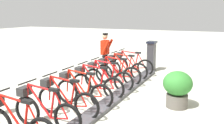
% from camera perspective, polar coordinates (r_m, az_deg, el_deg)
% --- Properties ---
extents(ground_plane, '(60.00, 60.00, 0.00)m').
position_cam_1_polar(ground_plane, '(6.71, -1.44, -10.16)').
color(ground_plane, beige).
extents(dock_rail_base, '(0.44, 8.35, 0.10)m').
position_cam_1_polar(dock_rail_base, '(6.70, -1.44, -9.76)').
color(dock_rail_base, '#47474C').
rests_on(dock_rail_base, ground).
extents(payment_kiosk, '(0.36, 0.52, 1.28)m').
position_cam_1_polar(payment_kiosk, '(10.67, 9.01, 1.43)').
color(payment_kiosk, '#38383D').
rests_on(payment_kiosk, ground).
extents(bike_docked_0, '(1.72, 0.54, 1.02)m').
position_cam_1_polar(bike_docked_0, '(10.00, 4.34, -0.49)').
color(bike_docked_0, black).
rests_on(bike_docked_0, ground).
extents(bike_docked_1, '(1.72, 0.54, 1.02)m').
position_cam_1_polar(bike_docked_1, '(9.31, 2.72, -1.35)').
color(bike_docked_1, black).
rests_on(bike_docked_1, ground).
extents(bike_docked_2, '(1.72, 0.54, 1.02)m').
position_cam_1_polar(bike_docked_2, '(8.63, 0.84, -2.33)').
color(bike_docked_2, black).
rests_on(bike_docked_2, ground).
extents(bike_docked_3, '(1.72, 0.54, 1.02)m').
position_cam_1_polar(bike_docked_3, '(7.96, -1.36, -3.48)').
color(bike_docked_3, black).
rests_on(bike_docked_3, ground).
extents(bike_docked_4, '(1.72, 0.54, 1.02)m').
position_cam_1_polar(bike_docked_4, '(7.32, -3.95, -4.83)').
color(bike_docked_4, black).
rests_on(bike_docked_4, ground).
extents(bike_docked_5, '(1.72, 0.54, 1.02)m').
position_cam_1_polar(bike_docked_5, '(6.69, -7.06, -6.43)').
color(bike_docked_5, black).
rests_on(bike_docked_5, ground).
extents(bike_docked_6, '(1.72, 0.54, 1.02)m').
position_cam_1_polar(bike_docked_6, '(6.10, -10.81, -8.31)').
color(bike_docked_6, black).
rests_on(bike_docked_6, ground).
extents(bike_docked_7, '(1.72, 0.54, 1.02)m').
position_cam_1_polar(bike_docked_7, '(5.54, -15.40, -10.55)').
color(bike_docked_7, black).
rests_on(bike_docked_7, ground).
extents(bike_docked_8, '(1.72, 0.54, 1.02)m').
position_cam_1_polar(bike_docked_8, '(5.04, -21.04, -13.16)').
color(bike_docked_8, black).
rests_on(bike_docked_8, ground).
extents(worker_near_rack, '(0.49, 0.67, 1.66)m').
position_cam_1_polar(worker_near_rack, '(9.98, -1.56, 2.31)').
color(worker_near_rack, white).
rests_on(worker_near_rack, ground).
extents(planter_bush, '(0.76, 0.76, 0.97)m').
position_cam_1_polar(planter_bush, '(6.72, 14.79, -5.65)').
color(planter_bush, '#59544C').
rests_on(planter_bush, ground).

